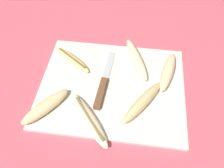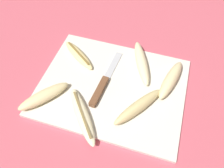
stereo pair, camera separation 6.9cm
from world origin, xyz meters
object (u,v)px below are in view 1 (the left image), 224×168
banana_pale_long (89,120)px  banana_cream_curved (136,59)px  banana_soft_right (168,72)px  banana_ripe_center (46,106)px  banana_spotted_left (143,102)px  banana_golden_short (72,60)px  knife (102,88)px

banana_pale_long → banana_cream_curved: bearing=64.0°
banana_pale_long → banana_soft_right: (0.22, 0.20, 0.01)m
banana_ripe_center → banana_pale_long: bearing=-9.9°
banana_pale_long → banana_ripe_center: bearing=170.1°
banana_spotted_left → banana_soft_right: size_ratio=0.99×
banana_cream_curved → banana_spotted_left: 0.17m
banana_soft_right → banana_pale_long: bearing=-138.5°
banana_golden_short → banana_spotted_left: bearing=-30.1°
banana_ripe_center → banana_spotted_left: size_ratio=0.91×
banana_cream_curved → banana_ripe_center: bearing=-139.0°
banana_soft_right → banana_golden_short: (-0.32, 0.02, -0.01)m
knife → banana_pale_long: bearing=-95.3°
banana_ripe_center → banana_pale_long: 0.14m
knife → banana_pale_long: banana_pale_long is taller
banana_pale_long → banana_golden_short: bearing=115.0°
banana_cream_curved → banana_golden_short: size_ratio=1.25×
banana_ripe_center → banana_spotted_left: bearing=9.8°
knife → banana_soft_right: 0.22m
banana_spotted_left → banana_soft_right: (0.08, 0.12, 0.00)m
knife → banana_spotted_left: (0.13, -0.04, 0.01)m
knife → banana_soft_right: banana_soft_right is taller
banana_golden_short → knife: bearing=-40.4°
banana_soft_right → banana_cream_curved: bearing=156.5°
knife → banana_spotted_left: 0.13m
banana_cream_curved → knife: bearing=-127.4°
banana_ripe_center → banana_soft_right: 0.39m
banana_cream_curved → banana_golden_short: bearing=-172.9°
knife → banana_cream_curved: banana_cream_curved is taller
banana_cream_curved → banana_golden_short: (-0.22, -0.03, -0.01)m
knife → banana_cream_curved: size_ratio=1.25×
knife → banana_ripe_center: 0.18m
banana_cream_curved → banana_pale_long: size_ratio=1.08×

